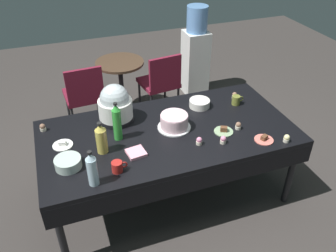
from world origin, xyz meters
TOP-DOWN VIEW (x-y plane):
  - ground at (0.00, 0.00)m, footprint 9.00×9.00m
  - potluck_table at (0.00, 0.00)m, footprint 2.20×1.10m
  - frosted_layer_cake at (0.07, 0.02)m, footprint 0.29×0.29m
  - slow_cooker at (-0.38, 0.31)m, footprint 0.32×0.32m
  - glass_salad_bowl at (-0.87, -0.19)m, footprint 0.20×0.20m
  - ceramic_snack_bowl at (0.42, 0.28)m, footprint 0.20×0.20m
  - dessert_plate_sage at (0.45, -0.18)m, footprint 0.17×0.17m
  - dessert_plate_coral at (0.71, -0.40)m, footprint 0.16×0.16m
  - dessert_plate_white at (-0.88, 0.09)m, footprint 0.16×0.16m
  - cupcake_lemon at (0.81, 0.31)m, footprint 0.05×0.05m
  - cupcake_mint at (-1.02, 0.37)m, footprint 0.05×0.05m
  - cupcake_berry at (0.37, -0.32)m, footprint 0.05×0.05m
  - cupcake_cocoa at (0.59, -0.18)m, footprint 0.05×0.05m
  - cupcake_rose at (0.18, -0.27)m, footprint 0.05×0.05m
  - cupcake_vanilla at (0.87, -0.48)m, footprint 0.05×0.05m
  - soda_bottle_lime_soda at (-0.43, 0.04)m, footprint 0.07×0.07m
  - soda_bottle_ginger_ale at (-0.59, -0.09)m, footprint 0.09×0.09m
  - soda_bottle_water at (-0.72, -0.44)m, footprint 0.08×0.08m
  - coffee_mug_olive at (0.77, 0.20)m, footprint 0.12×0.08m
  - coffee_mug_red at (-0.53, -0.36)m, footprint 0.12×0.08m
  - paper_napkin_stack at (-0.35, -0.21)m, footprint 0.16×0.16m
  - maroon_chair_left at (-0.55, 1.41)m, footprint 0.47×0.47m
  - maroon_chair_right at (0.41, 1.41)m, footprint 0.49×0.49m
  - round_cafe_table at (-0.05, 1.63)m, footprint 0.60×0.60m
  - water_cooler at (1.06, 1.83)m, footprint 0.32×0.32m

SIDE VIEW (x-z plane):
  - ground at x=0.00m, z-range 0.00..0.00m
  - maroon_chair_left at x=-0.55m, z-range 0.07..0.92m
  - maroon_chair_right at x=0.41m, z-range 0.07..0.92m
  - round_cafe_table at x=-0.05m, z-range 0.14..0.86m
  - water_cooler at x=1.06m, z-range -0.03..1.21m
  - potluck_table at x=0.00m, z-range 0.31..1.06m
  - dessert_plate_white at x=-0.88m, z-range 0.74..0.78m
  - dessert_plate_coral at x=0.71m, z-range 0.74..0.78m
  - dessert_plate_sage at x=0.45m, z-range 0.74..0.79m
  - paper_napkin_stack at x=-0.35m, z-range 0.75..0.77m
  - cupcake_lemon at x=0.81m, z-range 0.75..0.82m
  - cupcake_mint at x=-1.02m, z-range 0.75..0.82m
  - cupcake_berry at x=0.37m, z-range 0.75..0.82m
  - cupcake_cocoa at x=0.59m, z-range 0.75..0.82m
  - cupcake_rose at x=0.18m, z-range 0.75..0.82m
  - cupcake_vanilla at x=0.87m, z-range 0.75..0.82m
  - ceramic_snack_bowl at x=0.42m, z-range 0.75..0.82m
  - glass_salad_bowl at x=-0.87m, z-range 0.75..0.83m
  - coffee_mug_red at x=-0.53m, z-range 0.75..0.83m
  - coffee_mug_olive at x=0.77m, z-range 0.75..0.84m
  - frosted_layer_cake at x=0.07m, z-range 0.75..0.88m
  - soda_bottle_ginger_ale at x=-0.59m, z-range 0.74..1.02m
  - soda_bottle_water at x=-0.72m, z-range 0.74..1.03m
  - slow_cooker at x=-0.38m, z-range 0.73..1.09m
  - soda_bottle_lime_soda at x=-0.43m, z-range 0.74..1.09m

